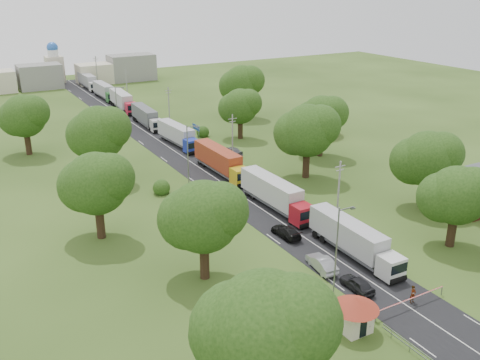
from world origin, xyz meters
TOP-DOWN VIEW (x-y plane):
  - ground at (0.00, 0.00)m, footprint 260.00×260.00m
  - road at (0.00, 20.00)m, footprint 8.00×200.00m
  - boom_barrier at (-1.36, -25.00)m, footprint 9.22×0.35m
  - guard_booth at (-7.20, -25.00)m, footprint 4.40×4.40m
  - info_sign at (5.20, 35.00)m, footprint 0.12×3.10m
  - pole_1 at (5.50, -7.00)m, footprint 1.60×0.24m
  - pole_2 at (5.50, 21.00)m, footprint 1.60×0.24m
  - pole_3 at (5.50, 49.00)m, footprint 1.60×0.24m
  - pole_4 at (5.50, 77.00)m, footprint 1.60×0.24m
  - pole_5 at (5.50, 105.00)m, footprint 1.60×0.24m
  - lamp_0 at (-5.35, -20.00)m, footprint 2.03×0.22m
  - lamp_1 at (-5.35, 15.00)m, footprint 2.03×0.22m
  - lamp_2 at (-5.35, 50.00)m, footprint 2.03×0.22m
  - tree_2 at (13.99, -17.86)m, footprint 8.00×8.00m
  - tree_3 at (19.99, -7.84)m, footprint 8.80×8.80m
  - tree_4 at (12.99, 10.17)m, footprint 9.60×9.60m
  - tree_5 at (21.99, 18.16)m, footprint 8.80×8.80m
  - tree_6 at (14.99, 35.14)m, footprint 8.00×8.00m
  - tree_7 at (23.99, 50.17)m, footprint 9.60×9.60m
  - tree_9 at (-20.01, -29.83)m, footprint 9.60×9.60m
  - tree_10 at (-15.01, -9.84)m, footprint 8.80×8.80m
  - tree_11 at (-22.01, 5.16)m, footprint 8.80×8.80m
  - tree_12 at (-16.01, 25.17)m, footprint 9.60×9.60m
  - tree_13 at (-24.01, 45.16)m, footprint 8.80×8.80m
  - house_brick at (26.00, -12.00)m, footprint 8.60×6.60m
  - house_cream at (30.00, 30.00)m, footprint 10.08×10.08m
  - distant_town at (0.68, 110.00)m, footprint 52.00×8.00m
  - church at (-4.00, 118.00)m, footprint 5.00×5.00m
  - truck_0 at (2.10, -13.97)m, footprint 2.68×14.39m
  - truck_1 at (1.74, 1.92)m, footprint 2.82×15.00m
  - truck_2 at (1.81, 18.39)m, footprint 2.74×15.07m
  - truck_3 at (2.15, 36.76)m, footprint 3.13×14.17m
  - truck_4 at (1.97, 53.78)m, footprint 2.87×14.24m
  - truck_5 at (2.36, 71.49)m, footprint 3.34×15.40m
  - truck_6 at (2.22, 86.55)m, footprint 2.56×14.11m
  - truck_7 at (2.16, 103.17)m, footprint 2.63×14.65m
  - car_lane_front at (-2.38, -20.00)m, footprint 1.78×4.26m
  - car_lane_mid at (-3.00, -14.86)m, footprint 2.28×4.93m
  - car_lane_rear at (-1.87, -6.19)m, footprint 2.10×4.81m
  - car_verge_near at (6.07, 8.75)m, footprint 2.78×5.60m
  - car_verge_far at (8.00, 26.06)m, footprint 2.94×5.18m
  - pedestrian_near at (0.87, -24.50)m, footprint 0.73×0.53m
  - pedestrian_booth at (-6.50, -26.00)m, footprint 0.72×0.88m

SIDE VIEW (x-z plane):
  - ground at x=0.00m, z-range 0.00..0.00m
  - road at x=0.00m, z-range -0.02..0.02m
  - car_lane_rear at x=-1.87m, z-range 0.00..1.38m
  - car_lane_front at x=-2.38m, z-range 0.00..1.44m
  - car_verge_near at x=6.07m, z-range 0.00..1.53m
  - car_lane_mid at x=-3.00m, z-range 0.00..1.57m
  - car_verge_far at x=8.00m, z-range 0.00..1.66m
  - pedestrian_booth at x=-6.50m, z-range 0.00..1.67m
  - boom_barrier at x=-1.36m, z-range 0.30..1.48m
  - pedestrian_near at x=0.87m, z-range 0.00..1.87m
  - truck_6 at x=2.22m, z-range 0.12..4.03m
  - truck_3 at x=2.15m, z-range 0.12..4.03m
  - truck_4 at x=1.97m, z-range 0.12..4.06m
  - truck_0 at x=2.10m, z-range 0.12..4.11m
  - truck_7 at x=2.16m, z-range 0.12..4.18m
  - guard_booth at x=-7.20m, z-range 0.44..3.89m
  - truck_1 at x=1.74m, z-range 0.13..4.28m
  - truck_2 at x=1.81m, z-range 0.13..4.30m
  - truck_5 at x=2.36m, z-range 0.13..4.38m
  - house_brick at x=26.00m, z-range 0.05..5.25m
  - info_sign at x=5.20m, z-range 0.95..5.05m
  - distant_town at x=0.68m, z-range -0.51..7.49m
  - house_cream at x=30.00m, z-range 0.74..6.54m
  - pole_1 at x=5.50m, z-range 0.18..9.18m
  - pole_2 at x=5.50m, z-range 0.18..9.18m
  - pole_3 at x=5.50m, z-range 0.18..9.18m
  - pole_4 at x=5.50m, z-range 0.18..9.18m
  - pole_5 at x=5.50m, z-range 0.18..9.18m
  - church at x=-4.00m, z-range -0.76..11.54m
  - lamp_0 at x=-5.35m, z-range 0.55..10.55m
  - lamp_1 at x=-5.35m, z-range 0.55..10.55m
  - lamp_2 at x=-5.35m, z-range 0.55..10.55m
  - tree_2 at x=13.99m, z-range 1.55..11.65m
  - tree_6 at x=14.99m, z-range 1.55..11.65m
  - tree_3 at x=19.99m, z-range 1.69..12.76m
  - tree_5 at x=21.99m, z-range 1.69..12.76m
  - tree_10 at x=-15.01m, z-range 1.69..12.76m
  - tree_11 at x=-22.01m, z-range 1.69..12.76m
  - tree_13 at x=-24.01m, z-range 1.69..12.76m
  - tree_4 at x=12.99m, z-range 1.83..13.88m
  - tree_7 at x=23.99m, z-range 1.83..13.88m
  - tree_9 at x=-20.01m, z-range 1.83..13.88m
  - tree_12 at x=-16.01m, z-range 1.83..13.88m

